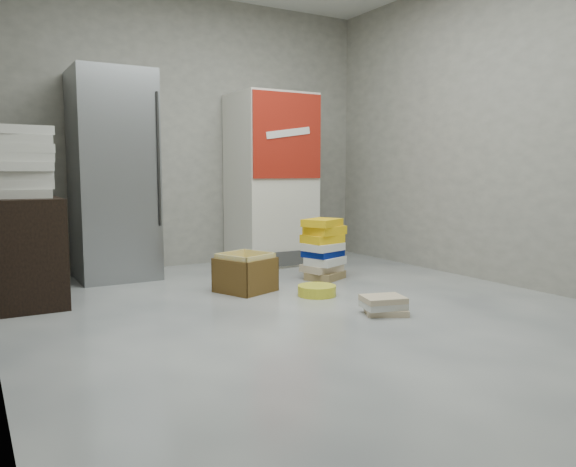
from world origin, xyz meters
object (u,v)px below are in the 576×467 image
(steel_fridge, at_px, (113,176))
(wood_shelf, at_px, (25,251))
(coke_cooler, at_px, (271,180))
(cardboard_box, at_px, (245,276))
(phonebook_stack_main, at_px, (323,249))

(steel_fridge, height_order, wood_shelf, steel_fridge)
(steel_fridge, height_order, coke_cooler, steel_fridge)
(wood_shelf, bearing_deg, cardboard_box, -14.68)
(wood_shelf, relative_size, cardboard_box, 1.56)
(steel_fridge, relative_size, phonebook_stack_main, 3.40)
(coke_cooler, xyz_separation_m, phonebook_stack_main, (-0.00, -1.02, -0.62))
(phonebook_stack_main, bearing_deg, wood_shelf, 155.08)
(phonebook_stack_main, height_order, cardboard_box, phonebook_stack_main)
(coke_cooler, bearing_deg, wood_shelf, -163.72)
(wood_shelf, distance_m, phonebook_stack_main, 2.50)
(steel_fridge, xyz_separation_m, coke_cooler, (1.65, -0.01, -0.05))
(steel_fridge, relative_size, coke_cooler, 1.06)
(steel_fridge, distance_m, phonebook_stack_main, 2.05)
(steel_fridge, relative_size, wood_shelf, 2.37)
(wood_shelf, relative_size, phonebook_stack_main, 1.43)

